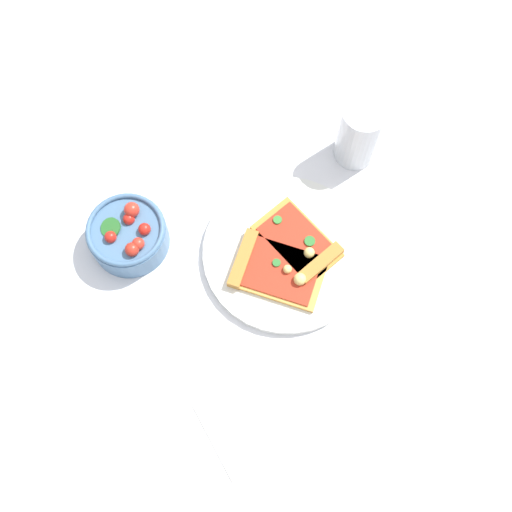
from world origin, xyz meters
TOP-DOWN VIEW (x-y plane):
  - ground_plane at (0.00, 0.00)m, footprint 2.40×2.40m
  - plate at (-0.03, -0.05)m, footprint 0.26×0.26m
  - pizza_slice_near at (-0.00, -0.03)m, footprint 0.16×0.17m
  - pizza_slice_far at (-0.06, -0.04)m, footprint 0.11×0.15m
  - salad_bowl at (0.17, -0.18)m, footprint 0.12×0.12m
  - soda_glass at (-0.23, -0.15)m, footprint 0.07×0.07m
  - paper_napkin at (0.14, 0.16)m, footprint 0.12×0.13m

SIDE VIEW (x-z plane):
  - ground_plane at x=0.00m, z-range 0.00..0.00m
  - paper_napkin at x=0.14m, z-range 0.00..0.00m
  - plate at x=-0.03m, z-range 0.00..0.01m
  - pizza_slice_near at x=0.00m, z-range 0.01..0.03m
  - pizza_slice_far at x=-0.06m, z-range 0.01..0.03m
  - salad_bowl at x=0.17m, z-range -0.01..0.07m
  - soda_glass at x=-0.23m, z-range 0.00..0.12m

